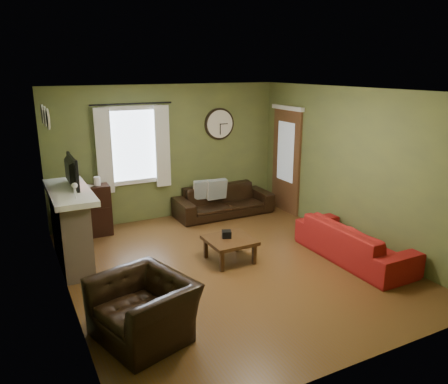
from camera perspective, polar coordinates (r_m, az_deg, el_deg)
name	(u,v)px	position (r m, az deg, el deg)	size (l,w,h in m)	color
floor	(230,266)	(6.72, 0.80, -9.60)	(4.60, 5.20, 0.00)	#56371A
ceiling	(231,90)	(6.07, 0.90, 13.14)	(4.60, 5.20, 0.00)	white
wall_left	(62,205)	(5.62, -20.39, -1.61)	(0.00, 5.20, 2.60)	#5A6534
wall_right	(352,167)	(7.59, 16.41, 3.15)	(0.00, 5.20, 2.60)	#5A6534
wall_back	(168,153)	(8.60, -7.31, 5.12)	(4.60, 0.00, 2.60)	#5A6534
wall_front	(361,247)	(4.27, 17.51, -6.83)	(4.60, 0.00, 2.60)	#5A6534
fireplace	(71,230)	(6.96, -19.38, -4.72)	(0.40, 1.40, 1.10)	#BDA38E
firebox	(85,243)	(7.07, -17.67, -6.41)	(0.04, 0.60, 0.55)	black
mantel	(69,192)	(6.78, -19.58, -0.01)	(0.58, 1.60, 0.08)	white
tv	(68,176)	(6.88, -19.76, 2.03)	(0.60, 0.08, 0.35)	black
tv_screen	(73,171)	(6.88, -19.15, 2.57)	(0.02, 0.62, 0.36)	#994C3F
medallion_left	(48,119)	(6.22, -22.01, 8.83)	(0.28, 0.28, 0.03)	white
medallion_mid	(45,116)	(6.56, -22.32, 9.12)	(0.28, 0.28, 0.03)	white
medallion_right	(43,114)	(6.91, -22.60, 9.38)	(0.28, 0.28, 0.03)	white
window_pane	(133,145)	(8.34, -11.86, 5.97)	(1.00, 0.02, 1.30)	silver
curtain_rod	(132,104)	(8.15, -11.97, 11.20)	(0.03, 0.03, 1.50)	black
curtain_left	(104,151)	(8.13, -15.39, 5.12)	(0.28, 0.04, 1.55)	silver
curtain_right	(163,147)	(8.41, -8.03, 5.89)	(0.28, 0.04, 1.55)	silver
wall_clock	(220,124)	(8.90, -0.56, 8.88)	(0.64, 0.06, 0.64)	white
door	(286,161)	(9.02, 8.13, 3.98)	(0.05, 0.90, 2.10)	brown
bookshelf	(88,212)	(8.04, -17.30, -2.46)	(0.77, 0.33, 0.91)	black
book	(83,185)	(7.84, -18.00, 0.86)	(0.16, 0.21, 0.02)	#3C2411
sofa_brown	(224,201)	(8.86, -0.06, -1.15)	(1.98, 0.78, 0.58)	black
pillow_left	(217,189)	(8.73, -0.97, 0.37)	(0.40, 0.12, 0.40)	gray
pillow_right	(203,190)	(8.72, -2.79, 0.32)	(0.37, 0.11, 0.37)	gray
sofa_red	(354,242)	(7.12, 16.60, -6.22)	(2.00, 0.78, 0.59)	maroon
armchair	(143,309)	(5.05, -10.47, -14.77)	(1.04, 0.91, 0.68)	black
coffee_table	(230,250)	(6.81, 0.73, -7.54)	(0.69, 0.69, 0.37)	#3C2411
tissue_box	(227,235)	(6.77, 0.33, -5.69)	(0.14, 0.14, 0.11)	black
wine_glass_a	(75,191)	(6.24, -18.85, 0.14)	(0.08, 0.08, 0.22)	white
wine_glass_b	(74,190)	(6.36, -19.00, 0.26)	(0.06, 0.06, 0.19)	white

